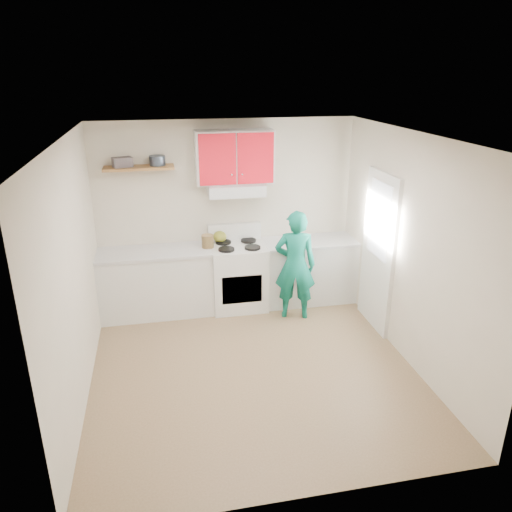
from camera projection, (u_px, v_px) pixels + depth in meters
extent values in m
plane|color=brown|center=(253.00, 367.00, 5.66)|extent=(3.80, 3.80, 0.00)
cube|color=white|center=(252.00, 137.00, 4.73)|extent=(3.60, 3.80, 0.04)
cube|color=beige|center=(227.00, 213.00, 6.93)|extent=(3.60, 0.04, 2.60)
cube|color=beige|center=(304.00, 359.00, 3.46)|extent=(3.60, 0.04, 2.60)
cube|color=beige|center=(74.00, 275.00, 4.86)|extent=(0.04, 3.80, 2.60)
cube|color=beige|center=(409.00, 250.00, 5.53)|extent=(0.04, 3.80, 2.60)
cube|color=white|center=(378.00, 252.00, 6.26)|extent=(0.05, 0.85, 2.05)
cube|color=white|center=(379.00, 220.00, 6.11)|extent=(0.01, 0.55, 0.95)
cube|color=silver|center=(156.00, 283.00, 6.77)|extent=(1.52, 0.60, 0.90)
cube|color=silver|center=(308.00, 271.00, 7.18)|extent=(1.32, 0.60, 0.90)
cube|color=white|center=(238.00, 276.00, 6.96)|extent=(0.76, 0.65, 0.92)
cube|color=silver|center=(236.00, 189.00, 6.61)|extent=(0.76, 0.44, 0.15)
cube|color=red|center=(235.00, 157.00, 6.51)|extent=(1.02, 0.33, 0.70)
cube|color=brown|center=(139.00, 168.00, 6.33)|extent=(0.90, 0.30, 0.04)
cube|color=#494043|center=(122.00, 162.00, 6.26)|extent=(0.28, 0.24, 0.12)
cylinder|color=#333D4C|center=(157.00, 161.00, 6.36)|extent=(0.22, 0.22, 0.13)
ellipsoid|color=olive|center=(220.00, 237.00, 6.90)|extent=(0.26, 0.26, 0.16)
cylinder|color=brown|center=(208.00, 242.00, 6.70)|extent=(0.21, 0.21, 0.20)
cube|color=olive|center=(293.00, 244.00, 6.90)|extent=(0.31, 0.24, 0.02)
cube|color=red|center=(324.00, 241.00, 7.04)|extent=(0.33, 0.30, 0.01)
imported|color=#0B6855|center=(295.00, 265.00, 6.56)|extent=(0.63, 0.49, 1.51)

